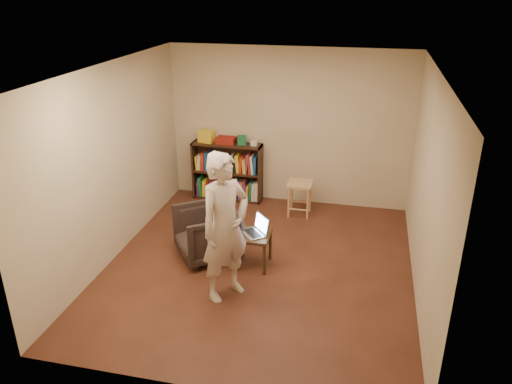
% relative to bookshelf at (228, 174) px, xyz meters
% --- Properties ---
extents(floor, '(4.50, 4.50, 0.00)m').
position_rel_bookshelf_xyz_m(floor, '(1.02, -2.09, -0.44)').
color(floor, '#3F2014').
rests_on(floor, ground).
extents(ceiling, '(4.50, 4.50, 0.00)m').
position_rel_bookshelf_xyz_m(ceiling, '(1.02, -2.09, 2.16)').
color(ceiling, white).
rests_on(ceiling, wall_back).
extents(wall_back, '(4.00, 0.00, 4.00)m').
position_rel_bookshelf_xyz_m(wall_back, '(1.02, 0.16, 0.86)').
color(wall_back, beige).
rests_on(wall_back, floor).
extents(wall_left, '(0.00, 4.50, 4.50)m').
position_rel_bookshelf_xyz_m(wall_left, '(-0.98, -2.09, 0.86)').
color(wall_left, beige).
rests_on(wall_left, floor).
extents(wall_right, '(0.00, 4.50, 4.50)m').
position_rel_bookshelf_xyz_m(wall_right, '(3.02, -2.09, 0.86)').
color(wall_right, beige).
rests_on(wall_right, floor).
extents(bookshelf, '(1.20, 0.30, 1.00)m').
position_rel_bookshelf_xyz_m(bookshelf, '(0.00, 0.00, 0.00)').
color(bookshelf, black).
rests_on(bookshelf, floor).
extents(box_yellow, '(0.27, 0.22, 0.20)m').
position_rel_bookshelf_xyz_m(box_yellow, '(-0.36, 0.01, 0.66)').
color(box_yellow, yellow).
rests_on(box_yellow, bookshelf).
extents(red_cloth, '(0.32, 0.24, 0.10)m').
position_rel_bookshelf_xyz_m(red_cloth, '(-0.02, 0.01, 0.61)').
color(red_cloth, '#9A2D13').
rests_on(red_cloth, bookshelf).
extents(box_green, '(0.17, 0.17, 0.14)m').
position_rel_bookshelf_xyz_m(box_green, '(0.26, 0.01, 0.63)').
color(box_green, '#1B663C').
rests_on(box_green, bookshelf).
extents(box_white, '(0.10, 0.10, 0.08)m').
position_rel_bookshelf_xyz_m(box_white, '(0.47, -0.00, 0.60)').
color(box_white, silver).
rests_on(box_white, bookshelf).
extents(stool, '(0.39, 0.39, 0.56)m').
position_rel_bookshelf_xyz_m(stool, '(1.31, -0.39, 0.01)').
color(stool, tan).
rests_on(stool, floor).
extents(armchair, '(1.09, 1.09, 0.72)m').
position_rel_bookshelf_xyz_m(armchair, '(0.27, -1.98, -0.08)').
color(armchair, '#2F241F').
rests_on(armchair, floor).
extents(side_table, '(0.46, 0.46, 0.47)m').
position_rel_bookshelf_xyz_m(side_table, '(0.93, -2.09, -0.05)').
color(side_table, '#322110').
rests_on(side_table, floor).
extents(laptop, '(0.43, 0.43, 0.25)m').
position_rel_bookshelf_xyz_m(laptop, '(0.98, -2.06, 0.09)').
color(laptop, '#B2B2B7').
rests_on(laptop, side_table).
extents(person, '(0.74, 0.79, 1.82)m').
position_rel_bookshelf_xyz_m(person, '(0.78, -2.81, 0.47)').
color(person, beige).
rests_on(person, floor).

